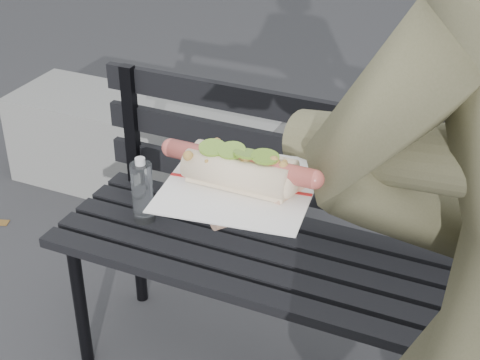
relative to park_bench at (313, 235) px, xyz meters
The scene contains 3 objects.
park_bench is the anchor object (origin of this frame).
concrete_block 1.34m from the park_bench, 143.19° to the left, with size 1.20×0.40×0.40m, color slate.
held_hotdog 1.17m from the park_bench, 65.48° to the right, with size 0.63×0.30×0.20m.
Camera 1 is at (0.43, -0.75, 1.70)m, focal length 55.00 mm.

